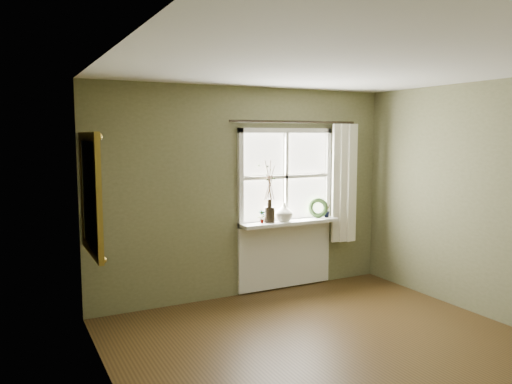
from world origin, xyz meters
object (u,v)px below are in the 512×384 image
(dark_jug, at_px, (269,215))
(cream_vase, at_px, (284,212))
(wreath, at_px, (318,210))
(gilt_mirror, at_px, (90,194))

(dark_jug, distance_m, cream_vase, 0.21)
(cream_vase, height_order, wreath, wreath)
(dark_jug, bearing_deg, wreath, 3.02)
(wreath, height_order, gilt_mirror, gilt_mirror)
(cream_vase, distance_m, gilt_mirror, 2.50)
(dark_jug, bearing_deg, gilt_mirror, -169.27)
(dark_jug, height_order, gilt_mirror, gilt_mirror)
(wreath, xyz_separation_m, gilt_mirror, (-2.97, -0.46, 0.43))
(gilt_mirror, bearing_deg, dark_jug, 10.73)
(dark_jug, height_order, cream_vase, cream_vase)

